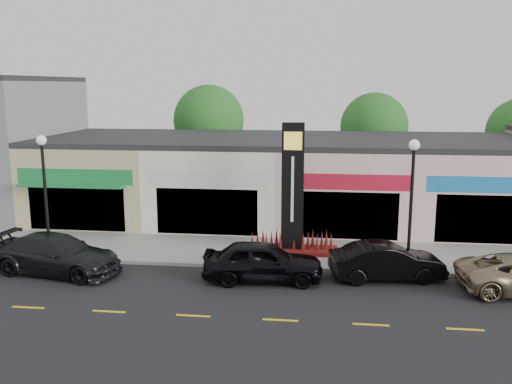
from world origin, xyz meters
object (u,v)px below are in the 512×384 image
lamp_west_near (45,183)px  car_black_conv (387,262)px  car_black_sedan (263,261)px  car_dark_sedan (56,254)px  pylon_sign (292,207)px  lamp_east_near (412,191)px

lamp_west_near → car_black_conv: 15.28m
car_black_sedan → car_black_conv: size_ratio=1.06×
car_black_sedan → car_black_conv: bearing=-85.6°
car_black_conv → car_dark_sedan: bearing=83.7°
pylon_sign → lamp_east_near: bearing=-18.7°
lamp_west_near → pylon_sign: size_ratio=0.91×
lamp_west_near → car_dark_sedan: 3.53m
lamp_east_near → car_black_sedan: (-5.99, -1.81, -2.66)m
pylon_sign → car_black_sedan: pylon_sign is taller
pylon_sign → car_dark_sedan: bearing=-159.6°
lamp_east_near → car_black_sedan: 6.80m
car_dark_sedan → car_black_conv: size_ratio=1.22×
lamp_east_near → lamp_west_near: bearing=180.0°
lamp_west_near → car_dark_sedan: lamp_west_near is taller
car_black_conv → car_black_sedan: bearing=88.7°
car_black_conv → lamp_east_near: bearing=-53.1°
lamp_west_near → car_black_conv: lamp_west_near is taller
pylon_sign → car_black_conv: pylon_sign is taller
lamp_west_near → car_black_conv: (15.00, -1.07, -2.73)m
pylon_sign → car_black_sedan: (-0.99, -3.51, -1.46)m
lamp_west_near → car_black_conv: bearing=-4.1°
pylon_sign → car_black_conv: size_ratio=1.32×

